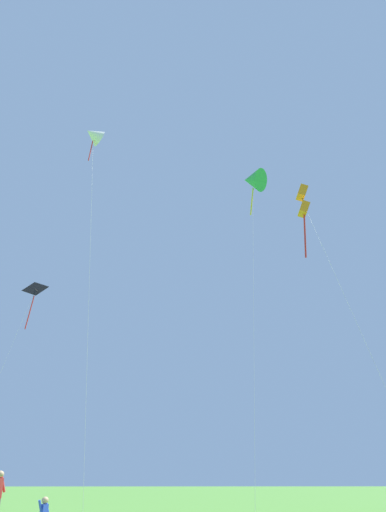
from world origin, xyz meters
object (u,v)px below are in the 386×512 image
object	(u,v)px
kite_orange_box	(303,203)
kite_white_distant	(93,135)
kite_black_large	(32,299)
kite_green_small	(253,180)

from	to	relation	value
kite_orange_box	kite_white_distant	distance (m)	15.04
kite_black_large	kite_green_small	bearing A→B (deg)	-30.50
kite_orange_box	kite_white_distant	xyz separation A→B (m)	(-13.86, 1.09, 5.72)
kite_white_distant	kite_orange_box	bearing A→B (deg)	-4.50
kite_white_distant	kite_black_large	xyz separation A→B (m)	(-7.60, 17.02, -6.00)
kite_orange_box	kite_green_small	size ratio (longest dim) A/B	0.76
kite_black_large	kite_white_distant	bearing A→B (deg)	-65.94
kite_orange_box	kite_green_small	distance (m)	9.12
kite_green_small	kite_black_large	bearing A→B (deg)	149.50
kite_green_small	kite_black_large	xyz separation A→B (m)	(-19.56, 11.52, -6.30)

